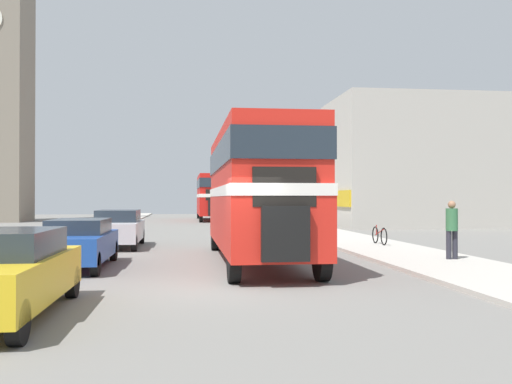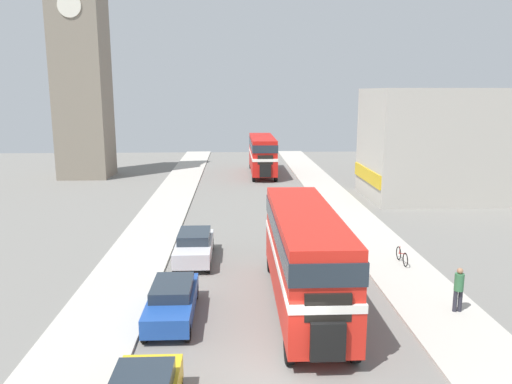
{
  "view_description": "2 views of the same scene",
  "coord_description": "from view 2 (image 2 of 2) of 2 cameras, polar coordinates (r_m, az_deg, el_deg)",
  "views": [
    {
      "loc": [
        -0.9,
        -12.66,
        2.03
      ],
      "look_at": [
        1.34,
        5.25,
        2.22
      ],
      "focal_mm": 40.0,
      "sensor_mm": 36.0,
      "label": 1
    },
    {
      "loc": [
        -1.48,
        -14.05,
        8.73
      ],
      "look_at": [
        0.0,
        19.9,
        1.93
      ],
      "focal_mm": 35.0,
      "sensor_mm": 36.0,
      "label": 2
    }
  ],
  "objects": [
    {
      "name": "ground_plane",
      "position": [
        16.6,
        3.19,
        -20.42
      ],
      "size": [
        120.0,
        120.0,
        0.0
      ],
      "primitive_type": "plane",
      "color": "slate"
    },
    {
      "name": "sidewalk_right",
      "position": [
        18.44,
        25.7,
        -17.93
      ],
      "size": [
        3.5,
        120.0,
        0.12
      ],
      "color": "#B7B2A8",
      "rests_on": "ground_plane"
    },
    {
      "name": "sidewalk_left",
      "position": [
        17.33,
        -21.1,
        -19.53
      ],
      "size": [
        3.5,
        120.0,
        0.12
      ],
      "color": "#B7B2A8",
      "rests_on": "ground_plane"
    },
    {
      "name": "double_decker_bus",
      "position": [
        20.47,
        5.57,
        -6.65
      ],
      "size": [
        2.46,
        10.7,
        4.07
      ],
      "color": "red",
      "rests_on": "ground_plane"
    },
    {
      "name": "bus_distant",
      "position": [
        53.83,
        0.72,
        4.6
      ],
      "size": [
        2.52,
        10.95,
        4.07
      ],
      "color": "red",
      "rests_on": "ground_plane"
    },
    {
      "name": "car_parked_mid",
      "position": [
        20.24,
        -9.55,
        -12.1
      ],
      "size": [
        1.73,
        4.65,
        1.41
      ],
      "color": "#1E479E",
      "rests_on": "ground_plane"
    },
    {
      "name": "car_parked_far",
      "position": [
        26.62,
        -7.06,
        -6.12
      ],
      "size": [
        1.84,
        4.68,
        1.53
      ],
      "color": "silver",
      "rests_on": "ground_plane"
    },
    {
      "name": "pedestrian_walking",
      "position": [
        21.68,
        22.16,
        -10.02
      ],
      "size": [
        0.37,
        0.37,
        1.82
      ],
      "color": "#282833",
      "rests_on": "sidewalk_right"
    },
    {
      "name": "bicycle_on_pavement",
      "position": [
        26.84,
        16.33,
        -7.05
      ],
      "size": [
        0.05,
        1.76,
        0.78
      ],
      "color": "black",
      "rests_on": "sidewalk_right"
    },
    {
      "name": "church_tower",
      "position": [
        55.24,
        -19.59,
        16.72
      ],
      "size": [
        5.21,
        5.21,
        28.5
      ],
      "color": "gray",
      "rests_on": "ground_plane"
    },
    {
      "name": "shop_building_block",
      "position": [
        45.67,
        24.55,
        5.01
      ],
      "size": [
        19.36,
        8.29,
        9.05
      ],
      "color": "#B2ADA3",
      "rests_on": "ground_plane"
    }
  ]
}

